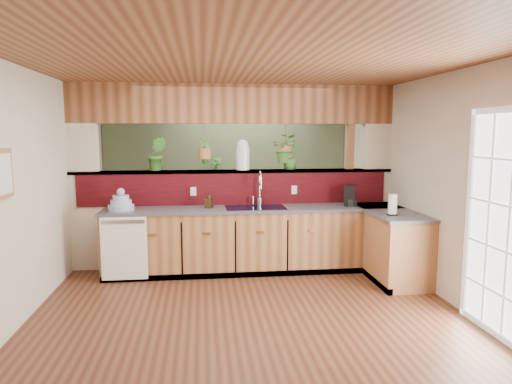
{
  "coord_description": "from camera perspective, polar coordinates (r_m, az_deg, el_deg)",
  "views": [
    {
      "loc": [
        -0.47,
        -5.18,
        1.92
      ],
      "look_at": [
        0.23,
        0.7,
        1.15
      ],
      "focal_mm": 32.0,
      "sensor_mm": 36.0,
      "label": 1
    }
  ],
  "objects": [
    {
      "name": "shelving_console",
      "position": [
        8.56,
        -8.45,
        -2.22
      ],
      "size": [
        1.58,
        0.98,
        1.03
      ],
      "primitive_type": "cube",
      "rotation": [
        0.0,
        0.0,
        0.4
      ],
      "color": "black",
      "rests_on": "ground"
    },
    {
      "name": "sage_backwall",
      "position": [
        8.7,
        -3.64,
        3.31
      ],
      "size": [
        4.55,
        0.02,
        2.55
      ],
      "primitive_type": "cube",
      "color": "#516344",
      "rests_on": "ground"
    },
    {
      "name": "dishwasher",
      "position": [
        6.11,
        -16.16,
        -6.75
      ],
      "size": [
        0.58,
        0.03,
        0.82
      ],
      "color": "white",
      "rests_on": "ground"
    },
    {
      "name": "pass_through_ledge",
      "position": [
        6.57,
        -2.63,
        2.6
      ],
      "size": [
        4.6,
        0.21,
        0.04
      ],
      "primitive_type": "cube",
      "color": "brown",
      "rests_on": "ground"
    },
    {
      "name": "hanging_plant_b",
      "position": [
        6.64,
        3.69,
        6.98
      ],
      "size": [
        0.46,
        0.43,
        0.54
      ],
      "color": "brown",
      "rests_on": "header_beam"
    },
    {
      "name": "pass_through_partition",
      "position": [
        6.59,
        -2.36,
        1.05
      ],
      "size": [
        4.6,
        0.21,
        2.6
      ],
      "color": "beige",
      "rests_on": "ground"
    },
    {
      "name": "shelf_plant_b",
      "position": [
        8.47,
        -5.03,
        2.82
      ],
      "size": [
        0.33,
        0.33,
        0.46
      ],
      "primitive_type": "imported",
      "rotation": [
        0.0,
        0.0,
        -0.31
      ],
      "color": "#2F6523",
      "rests_on": "shelving_console"
    },
    {
      "name": "soap_dispenser",
      "position": [
        6.26,
        -5.89,
        -1.05
      ],
      "size": [
        0.12,
        0.13,
        0.21
      ],
      "primitive_type": "imported",
      "rotation": [
        0.0,
        0.0,
        -0.41
      ],
      "color": "#392714",
      "rests_on": "countertop"
    },
    {
      "name": "french_door",
      "position": [
        4.83,
        28.01,
        -3.85
      ],
      "size": [
        0.06,
        1.02,
        2.16
      ],
      "primitive_type": "cube",
      "color": "white",
      "rests_on": "ground"
    },
    {
      "name": "paper_towel",
      "position": [
        5.93,
        16.7,
        -1.57
      ],
      "size": [
        0.13,
        0.13,
        0.28
      ],
      "color": "black",
      "rests_on": "countertop"
    },
    {
      "name": "framed_print",
      "position": [
        4.75,
        -29.01,
        2.0
      ],
      "size": [
        0.04,
        0.35,
        0.45
      ],
      "color": "brown",
      "rests_on": "wall_left"
    },
    {
      "name": "glass_jar",
      "position": [
        6.57,
        -1.67,
        4.66
      ],
      "size": [
        0.19,
        0.19,
        0.43
      ],
      "color": "silver",
      "rests_on": "pass_through_ledge"
    },
    {
      "name": "hanging_plant_a",
      "position": [
        6.54,
        -6.46,
        6.16
      ],
      "size": [
        0.23,
        0.19,
        0.5
      ],
      "color": "brown",
      "rests_on": "header_beam"
    },
    {
      "name": "countertop",
      "position": [
        6.37,
        5.32,
        -5.99
      ],
      "size": [
        4.14,
        1.52,
        0.9
      ],
      "color": "brown",
      "rests_on": "ground"
    },
    {
      "name": "ground",
      "position": [
        5.55,
        -1.5,
        -12.84
      ],
      "size": [
        4.6,
        7.0,
        0.01
      ],
      "primitive_type": "cube",
      "color": "#4E2918",
      "rests_on": "ground"
    },
    {
      "name": "shelf_plant_a",
      "position": [
        8.5,
        -12.23,
        2.61
      ],
      "size": [
        0.24,
        0.17,
        0.44
      ],
      "primitive_type": "imported",
      "rotation": [
        0.0,
        0.0,
        0.05
      ],
      "color": "#2F6523",
      "rests_on": "shelving_console"
    },
    {
      "name": "ceiling",
      "position": [
        5.25,
        -1.6,
        14.84
      ],
      "size": [
        4.6,
        7.0,
        0.01
      ],
      "primitive_type": "cube",
      "color": "brown",
      "rests_on": "ground"
    },
    {
      "name": "coffee_maker",
      "position": [
        6.57,
        11.66,
        -0.51
      ],
      "size": [
        0.15,
        0.26,
        0.29
      ],
      "rotation": [
        0.0,
        0.0,
        -0.33
      ],
      "color": "black",
      "rests_on": "countertop"
    },
    {
      "name": "faucet",
      "position": [
        6.41,
        0.45,
        0.63
      ],
      "size": [
        0.21,
        0.22,
        0.49
      ],
      "color": "#B7B7B2",
      "rests_on": "countertop"
    },
    {
      "name": "wall_back",
      "position": [
        8.72,
        -3.65,
        3.32
      ],
      "size": [
        4.6,
        0.02,
        2.6
      ],
      "primitive_type": "cube",
      "color": "beige",
      "rests_on": "ground"
    },
    {
      "name": "floor_plant",
      "position": [
        8.06,
        3.46,
        -3.47
      ],
      "size": [
        0.85,
        0.78,
        0.8
      ],
      "primitive_type": "imported",
      "rotation": [
        0.0,
        0.0,
        -0.24
      ],
      "color": "#2F6523",
      "rests_on": "ground"
    },
    {
      "name": "wall_front",
      "position": [
        1.86,
        8.58,
        -12.25
      ],
      "size": [
        4.6,
        0.02,
        2.6
      ],
      "primitive_type": "cube",
      "color": "beige",
      "rests_on": "ground"
    },
    {
      "name": "header_beam",
      "position": [
        6.56,
        -2.68,
        10.94
      ],
      "size": [
        4.6,
        0.15,
        0.55
      ],
      "primitive_type": "cube",
      "color": "brown",
      "rests_on": "ground"
    },
    {
      "name": "ledge_plant_right",
      "position": [
        6.67,
        4.26,
        4.5
      ],
      "size": [
        0.26,
        0.26,
        0.39
      ],
      "primitive_type": "imported",
      "rotation": [
        0.0,
        0.0,
        -0.23
      ],
      "color": "#2F6523",
      "rests_on": "pass_through_ledge"
    },
    {
      "name": "wall_right",
      "position": [
        5.91,
        21.25,
        0.88
      ],
      "size": [
        0.02,
        7.0,
        2.6
      ],
      "primitive_type": "cube",
      "color": "beige",
      "rests_on": "ground"
    },
    {
      "name": "navy_sink",
      "position": [
        6.3,
        -0.08,
        -2.64
      ],
      "size": [
        0.82,
        0.5,
        0.18
      ],
      "color": "black",
      "rests_on": "countertop"
    },
    {
      "name": "ledge_plant_left",
      "position": [
        6.57,
        -12.29,
        4.66
      ],
      "size": [
        0.26,
        0.21,
        0.47
      ],
      "primitive_type": "imported",
      "rotation": [
        0.0,
        0.0,
        0.02
      ],
      "color": "#2F6523",
      "rests_on": "pass_through_ledge"
    },
    {
      "name": "wall_left",
      "position": [
        5.53,
        -26.01,
        0.21
      ],
      "size": [
        0.02,
        7.0,
        2.6
      ],
      "primitive_type": "cube",
      "color": "beige",
      "rests_on": "ground"
    },
    {
      "name": "dish_stack",
      "position": [
        6.31,
        -16.51,
        -1.36
      ],
      "size": [
        0.34,
        0.34,
        0.3
      ],
      "color": "#9BAAC9",
      "rests_on": "countertop"
    }
  ]
}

